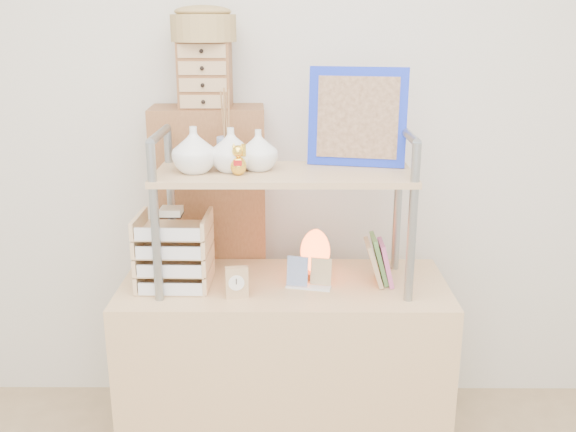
% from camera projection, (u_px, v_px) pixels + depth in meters
% --- Properties ---
extents(room_shell, '(3.42, 3.41, 2.61)m').
position_uv_depth(room_shell, '(279.00, 10.00, 1.32)').
color(room_shell, silver).
rests_on(room_shell, ground).
extents(desk, '(1.20, 0.50, 0.75)m').
position_uv_depth(desk, '(284.00, 373.00, 2.47)').
color(desk, tan).
rests_on(desk, ground).
extents(cabinet, '(0.46, 0.27, 1.35)m').
position_uv_depth(cabinet, '(213.00, 265.00, 2.74)').
color(cabinet, brown).
rests_on(cabinet, ground).
extents(hutch, '(0.90, 0.34, 0.77)m').
position_uv_depth(hutch, '(270.00, 163.00, 2.25)').
color(hutch, gray).
rests_on(hutch, desk).
extents(letter_tray, '(0.25, 0.23, 0.30)m').
position_uv_depth(letter_tray, '(174.00, 255.00, 2.30)').
color(letter_tray, '#DDB485').
rests_on(letter_tray, desk).
extents(salt_lamp, '(0.12, 0.11, 0.18)m').
position_uv_depth(salt_lamp, '(315.00, 253.00, 2.40)').
color(salt_lamp, brown).
rests_on(salt_lamp, desk).
extents(desk_clock, '(0.08, 0.05, 0.11)m').
position_uv_depth(desk_clock, '(237.00, 282.00, 2.23)').
color(desk_clock, tan).
rests_on(desk_clock, desk).
extents(postcard_stand, '(0.17, 0.08, 0.12)m').
position_uv_depth(postcard_stand, '(309.00, 279.00, 2.31)').
color(postcard_stand, white).
rests_on(postcard_stand, desk).
extents(drawer_chest, '(0.20, 0.16, 0.25)m').
position_uv_depth(drawer_chest, '(205.00, 75.00, 2.49)').
color(drawer_chest, brown).
rests_on(drawer_chest, cabinet).
extents(woven_basket, '(0.25, 0.25, 0.10)m').
position_uv_depth(woven_basket, '(203.00, 28.00, 2.44)').
color(woven_basket, olive).
rests_on(woven_basket, drawer_chest).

